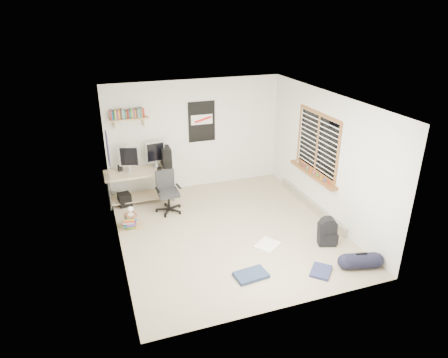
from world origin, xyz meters
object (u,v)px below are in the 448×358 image
object	(u,v)px
backpack	(327,234)
book_stack	(130,221)
duffel_bag	(361,260)
office_chair	(168,190)
desk	(140,185)

from	to	relation	value
backpack	book_stack	xyz separation A→B (m)	(-3.26, 1.75, -0.05)
duffel_bag	book_stack	bearing A→B (deg)	156.98
duffel_bag	book_stack	size ratio (longest dim) A/B	1.05
backpack	book_stack	distance (m)	3.69
office_chair	book_stack	distance (m)	1.00
desk	backpack	world-z (taller)	desk
desk	duffel_bag	xyz separation A→B (m)	(3.01, -3.66, -0.22)
backpack	duffel_bag	size ratio (longest dim) A/B	0.82
duffel_bag	office_chair	bearing A→B (deg)	144.57
backpack	duffel_bag	distance (m)	0.82
duffel_bag	backpack	bearing A→B (deg)	112.72
office_chair	duffel_bag	distance (m)	3.91
backpack	desk	bearing A→B (deg)	152.44
backpack	book_stack	size ratio (longest dim) A/B	0.86
office_chair	duffel_bag	bearing A→B (deg)	-55.40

